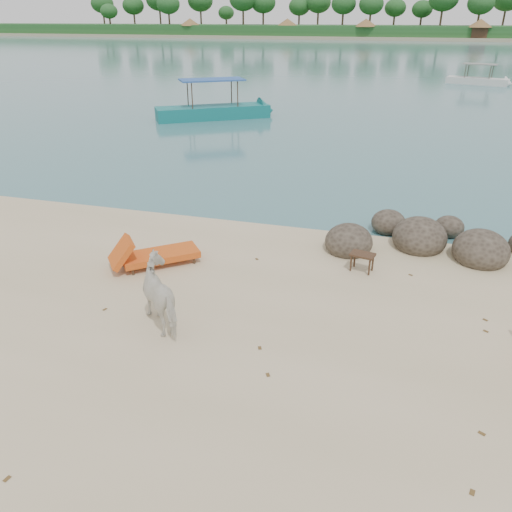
% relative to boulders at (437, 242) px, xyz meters
% --- Properties ---
extents(water, '(400.00, 400.00, 0.00)m').
position_rel_boulders_xyz_m(water, '(-3.11, 84.43, -0.21)').
color(water, '#37636E').
rests_on(water, ground).
extents(far_shore, '(420.00, 90.00, 1.40)m').
position_rel_boulders_xyz_m(far_shore, '(-3.11, 164.43, -0.21)').
color(far_shore, tan).
rests_on(far_shore, ground).
extents(far_scenery, '(420.00, 18.00, 9.50)m').
position_rel_boulders_xyz_m(far_scenery, '(-3.08, 131.12, 2.94)').
color(far_scenery, '#1E4C1E').
rests_on(far_scenery, ground).
extents(boulders, '(6.37, 2.98, 1.01)m').
position_rel_boulders_xyz_m(boulders, '(0.00, 0.00, 0.00)').
color(boulders, '#322921').
rests_on(boulders, ground).
extents(cow, '(1.57, 1.49, 1.26)m').
position_rel_boulders_xyz_m(cow, '(-5.09, -4.92, 0.42)').
color(cow, white).
rests_on(cow, ground).
extents(side_table, '(0.60, 0.46, 0.43)m').
position_rel_boulders_xyz_m(side_table, '(-1.70, -1.73, 0.01)').
color(side_table, '#362015').
rests_on(side_table, ground).
extents(lounge_chair, '(2.20, 2.00, 0.66)m').
position_rel_boulders_xyz_m(lounge_chair, '(-6.29, -2.65, 0.13)').
color(lounge_chair, '#EC531B').
rests_on(lounge_chair, ground).
extents(boat_near, '(6.97, 5.30, 3.52)m').
position_rel_boulders_xyz_m(boat_near, '(-11.67, 15.46, 1.55)').
color(boat_near, '#116A6A').
rests_on(boat_near, water).
extents(boat_mid, '(5.70, 2.87, 2.73)m').
position_rel_boulders_xyz_m(boat_mid, '(4.77, 36.68, 1.16)').
color(boat_mid, silver).
rests_on(boat_mid, water).
extents(dead_leaves, '(8.25, 7.25, 0.00)m').
position_rel_boulders_xyz_m(dead_leaves, '(-2.84, -5.02, -0.20)').
color(dead_leaves, brown).
rests_on(dead_leaves, ground).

